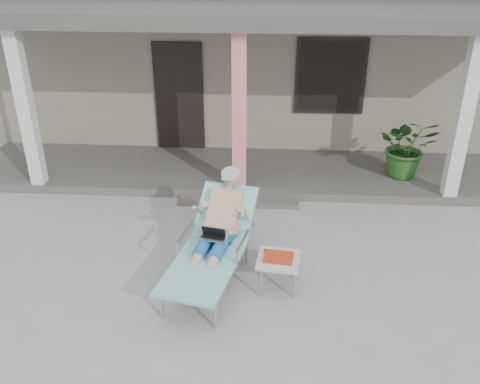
{
  "coord_description": "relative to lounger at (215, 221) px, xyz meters",
  "views": [
    {
      "loc": [
        0.52,
        -5.63,
        3.97
      ],
      "look_at": [
        0.11,
        0.6,
        0.85
      ],
      "focal_mm": 38.0,
      "sensor_mm": 36.0,
      "label": 1
    }
  ],
  "objects": [
    {
      "name": "potted_palm",
      "position": [
        3.07,
        3.01,
        -0.1
      ],
      "size": [
        1.08,
        0.96,
        1.11
      ],
      "primitive_type": "imported",
      "rotation": [
        0.0,
        0.0,
        -0.1
      ],
      "color": "#26591E",
      "rests_on": "porch_deck"
    },
    {
      "name": "porch_overhang",
      "position": [
        0.16,
        3.09,
        1.98
      ],
      "size": [
        10.0,
        2.3,
        2.85
      ],
      "color": "silver",
      "rests_on": "porch_deck"
    },
    {
      "name": "porch_deck",
      "position": [
        0.16,
        3.15,
        -0.73
      ],
      "size": [
        10.0,
        2.0,
        0.15
      ],
      "primitive_type": "cube",
      "color": "#605B56",
      "rests_on": "ground"
    },
    {
      "name": "side_table",
      "position": [
        0.81,
        -0.22,
        -0.42
      ],
      "size": [
        0.57,
        0.57,
        0.46
      ],
      "rotation": [
        0.0,
        0.0,
        -0.12
      ],
      "color": "beige",
      "rests_on": "ground"
    },
    {
      "name": "lounger",
      "position": [
        0.0,
        0.0,
        0.0
      ],
      "size": [
        1.15,
        2.08,
        1.31
      ],
      "rotation": [
        0.0,
        0.0,
        -0.22
      ],
      "color": "#B7B7BC",
      "rests_on": "ground"
    },
    {
      "name": "house",
      "position": [
        0.16,
        6.64,
        0.86
      ],
      "size": [
        10.4,
        5.4,
        3.3
      ],
      "color": "gray",
      "rests_on": "ground"
    },
    {
      "name": "ground",
      "position": [
        0.16,
        0.15,
        -0.81
      ],
      "size": [
        60.0,
        60.0,
        0.0
      ],
      "primitive_type": "plane",
      "color": "#9E9E99",
      "rests_on": "ground"
    },
    {
      "name": "porch_step",
      "position": [
        0.16,
        2.0,
        -0.77
      ],
      "size": [
        2.0,
        0.3,
        0.07
      ],
      "primitive_type": "cube",
      "color": "#605B56",
      "rests_on": "ground"
    }
  ]
}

